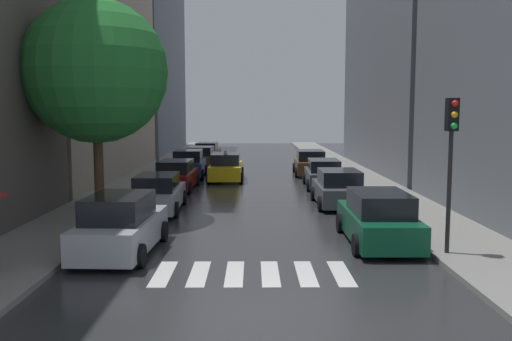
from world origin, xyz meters
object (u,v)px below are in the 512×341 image
(taxi_midroad, at_px, (226,168))
(street_tree_left, at_px, (96,71))
(parked_car_left_third, at_px, (176,176))
(parked_car_right_third, at_px, (323,174))
(parked_car_right_nearest, at_px, (378,219))
(parked_car_left_fourth, at_px, (189,164))
(parked_car_left_sixth, at_px, (207,152))
(traffic_light_right_corner, at_px, (451,141))
(parked_car_left_fifth, at_px, (201,158))
(parked_car_right_second, at_px, (339,189))
(parked_car_left_nearest, at_px, (121,226))
(parked_car_right_fourth, at_px, (310,163))
(lamp_post_left, at_px, (156,105))
(parked_car_left_second, at_px, (158,194))

(taxi_midroad, bearing_deg, street_tree_left, 159.60)
(parked_car_left_third, xyz_separation_m, parked_car_right_third, (7.82, 0.71, -0.01))
(street_tree_left, bearing_deg, parked_car_right_nearest, -22.67)
(parked_car_left_fourth, height_order, street_tree_left, street_tree_left)
(parked_car_left_sixth, bearing_deg, traffic_light_right_corner, -160.84)
(parked_car_left_sixth, bearing_deg, parked_car_left_fourth, -179.04)
(parked_car_right_nearest, bearing_deg, parked_car_left_fifth, 18.95)
(parked_car_left_fifth, bearing_deg, parked_car_left_third, -178.64)
(traffic_light_right_corner, bearing_deg, parked_car_left_fourth, 116.43)
(parked_car_right_second, height_order, traffic_light_right_corner, traffic_light_right_corner)
(parked_car_left_nearest, bearing_deg, parked_car_left_third, 3.45)
(parked_car_right_fourth, xyz_separation_m, traffic_light_right_corner, (1.71, -20.04, 2.53))
(parked_car_right_fourth, bearing_deg, parked_car_left_nearest, 160.47)
(parked_car_right_nearest, relative_size, parked_car_right_third, 1.04)
(parked_car_left_fourth, distance_m, traffic_light_right_corner, 21.33)
(lamp_post_left, bearing_deg, parked_car_right_third, -15.76)
(parked_car_left_second, relative_size, parked_car_right_third, 1.03)
(parked_car_left_sixth, relative_size, parked_car_right_second, 1.09)
(parked_car_left_third, distance_m, parked_car_left_fifth, 11.11)
(parked_car_left_nearest, height_order, parked_car_left_sixth, parked_car_left_nearest)
(parked_car_right_fourth, relative_size, traffic_light_right_corner, 1.06)
(traffic_light_right_corner, bearing_deg, parked_car_left_second, 142.22)
(parked_car_left_third, xyz_separation_m, traffic_light_right_corner, (9.45, -13.43, 2.55))
(street_tree_left, bearing_deg, parked_car_right_third, 40.86)
(parked_car_right_nearest, bearing_deg, parked_car_left_nearest, 99.06)
(parked_car_left_fourth, height_order, parked_car_right_second, parked_car_left_fourth)
(parked_car_left_fourth, relative_size, street_tree_left, 0.54)
(parked_car_left_second, xyz_separation_m, parked_car_right_third, (7.71, 6.91, -0.00))
(parked_car_right_third, bearing_deg, parked_car_left_sixth, 26.96)
(parked_car_left_fifth, distance_m, parked_car_left_sixth, 5.58)
(parked_car_left_third, bearing_deg, traffic_light_right_corner, -143.50)
(parked_car_left_fifth, relative_size, parked_car_right_nearest, 0.94)
(street_tree_left, bearing_deg, parked_car_right_fourth, 56.08)
(parked_car_right_nearest, distance_m, street_tree_left, 11.61)
(parked_car_left_third, bearing_deg, parked_car_left_fourth, 1.19)
(parked_car_left_fifth, xyz_separation_m, parked_car_right_second, (7.46, -16.07, 0.01))
(parked_car_left_sixth, bearing_deg, parked_car_left_second, -178.17)
(parked_car_left_third, height_order, parked_car_right_second, parked_car_right_second)
(parked_car_left_nearest, relative_size, parked_car_left_fourth, 1.02)
(street_tree_left, bearing_deg, parked_car_left_fourth, 81.92)
(parked_car_right_fourth, relative_size, taxi_midroad, 0.99)
(lamp_post_left, bearing_deg, parked_car_left_third, -65.18)
(parked_car_right_second, bearing_deg, parked_car_left_second, 99.41)
(parked_car_left_sixth, bearing_deg, parked_car_right_nearest, -162.76)
(parked_car_left_nearest, xyz_separation_m, taxi_midroad, (2.20, 16.78, -0.04))
(parked_car_left_second, xyz_separation_m, parked_car_left_third, (-0.11, 6.20, 0.01))
(taxi_midroad, bearing_deg, parked_car_left_second, 167.03)
(parked_car_right_second, xyz_separation_m, lamp_post_left, (-9.30, 8.32, 3.72))
(parked_car_right_third, relative_size, parked_car_right_fourth, 0.99)
(parked_car_left_fifth, distance_m, parked_car_right_third, 12.85)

